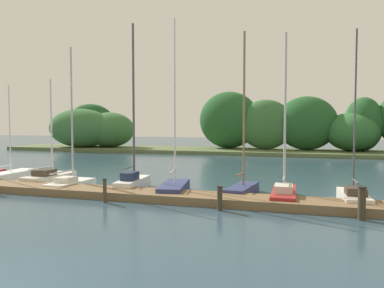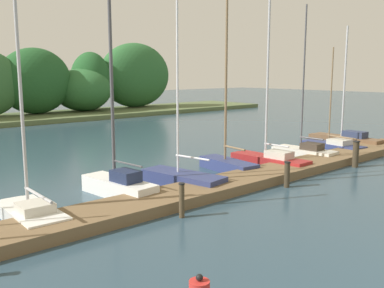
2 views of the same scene
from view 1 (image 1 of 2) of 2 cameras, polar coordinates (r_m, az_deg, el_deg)
name	(u,v)px [view 1 (image 1 of 2)]	position (r m, az deg, el deg)	size (l,w,h in m)	color
dock_pier	(165,196)	(17.22, -4.08, -7.72)	(29.89, 1.80, 0.35)	brown
far_shore	(246,127)	(44.44, 8.07, 2.47)	(61.18, 8.83, 7.28)	#56663D
sailboat_1	(10,176)	(24.82, -25.51, -4.37)	(1.50, 4.55, 5.63)	white
sailboat_2	(50,177)	(23.16, -20.32, -4.62)	(1.47, 3.50, 5.90)	silver
sailboat_3	(71,182)	(20.97, -17.52, -5.36)	(1.26, 3.28, 7.31)	white
sailboat_4	(133,179)	(19.83, -8.75, -5.22)	(1.21, 3.39, 8.42)	white
sailboat_5	(175,187)	(18.51, -2.60, -6.34)	(1.64, 3.61, 8.35)	navy
sailboat_6	(243,186)	(18.36, 7.58, -6.23)	(1.24, 3.23, 7.69)	navy
sailboat_7	(284,192)	(17.42, 13.53, -6.94)	(1.15, 3.94, 7.34)	maroon
sailboat_8	(354,196)	(17.58, 22.92, -7.10)	(1.20, 3.35, 7.32)	silver
mooring_piling_2	(105,190)	(16.98, -12.86, -6.75)	(0.18, 0.18, 1.04)	#4C3D28
mooring_piling_3	(220,198)	(15.13, 4.15, -8.04)	(0.23, 0.23, 0.96)	#3D3323
mooring_piling_4	(362,203)	(14.88, 23.96, -8.06)	(0.31, 0.31, 1.18)	#3D3323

